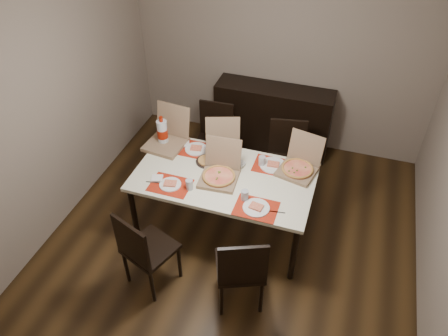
{
  "coord_description": "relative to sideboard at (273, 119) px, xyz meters",
  "views": [
    {
      "loc": [
        0.91,
        -3.02,
        3.61
      ],
      "look_at": [
        -0.14,
        0.15,
        0.85
      ],
      "focal_mm": 35.0,
      "sensor_mm": 36.0,
      "label": 1
    }
  ],
  "objects": [
    {
      "name": "sideboard",
      "position": [
        0.0,
        0.0,
        0.0
      ],
      "size": [
        1.5,
        0.4,
        0.9
      ],
      "primitive_type": "cube",
      "color": "black",
      "rests_on": "ground"
    },
    {
      "name": "dip_bowl",
      "position": [
        -0.05,
        -1.43,
        0.32
      ],
      "size": [
        0.17,
        0.17,
        0.03
      ],
      "primitive_type": "imported",
      "rotation": [
        0.0,
        0.0,
        -0.28
      ],
      "color": "white",
      "rests_on": "dining_table"
    },
    {
      "name": "napkin_loose",
      "position": [
        -0.15,
        -1.73,
        0.31
      ],
      "size": [
        0.15,
        0.14,
        0.02
      ],
      "primitive_type": "cube",
      "rotation": [
        0.0,
        0.0,
        0.33
      ],
      "color": "white",
      "rests_on": "dining_table"
    },
    {
      "name": "ground",
      "position": [
        0.0,
        -1.78,
        -0.46
      ],
      "size": [
        3.8,
        4.0,
        0.02
      ],
      "primitive_type": "cube",
      "color": "#3C2712",
      "rests_on": "ground"
    },
    {
      "name": "pizza_box_left",
      "position": [
        -0.9,
        -1.31,
        0.36
      ],
      "size": [
        0.44,
        0.48,
        0.4
      ],
      "color": "#7E6349",
      "rests_on": "dining_table"
    },
    {
      "name": "setting_near_left",
      "position": [
        -0.56,
        -1.92,
        0.32
      ],
      "size": [
        0.49,
        0.3,
        0.11
      ],
      "color": "#B71F0C",
      "rests_on": "dining_table"
    },
    {
      "name": "pizza_box_extra",
      "position": [
        -0.25,
        -1.31,
        0.36
      ],
      "size": [
        0.48,
        0.5,
        0.37
      ],
      "color": "#7E6349",
      "rests_on": "dining_table"
    },
    {
      "name": "chair_far_right",
      "position": [
        0.35,
        -0.81,
        0.06
      ],
      "size": [
        0.49,
        0.49,
        0.93
      ],
      "color": "black",
      "rests_on": "ground"
    },
    {
      "name": "chair_near_left",
      "position": [
        -0.6,
        -2.57,
        0.06
      ],
      "size": [
        0.54,
        0.54,
        0.93
      ],
      "color": "black",
      "rests_on": "ground"
    },
    {
      "name": "faina_plate",
      "position": [
        -0.37,
        -1.48,
        0.31
      ],
      "size": [
        0.23,
        0.23,
        0.03
      ],
      "color": "black",
      "rests_on": "dining_table"
    },
    {
      "name": "setting_far_left",
      "position": [
        -0.54,
        -1.32,
        0.32
      ],
      "size": [
        0.46,
        0.3,
        0.11
      ],
      "color": "#B71F0C",
      "rests_on": "dining_table"
    },
    {
      "name": "setting_far_right",
      "position": [
        0.27,
        -1.33,
        0.32
      ],
      "size": [
        0.46,
        0.3,
        0.11
      ],
      "color": "#B71F0C",
      "rests_on": "dining_table"
    },
    {
      "name": "soda_bottle",
      "position": [
        -0.94,
        -1.32,
        0.45
      ],
      "size": [
        0.12,
        0.12,
        0.35
      ],
      "color": "silver",
      "rests_on": "dining_table"
    },
    {
      "name": "room_walls",
      "position": [
        0.0,
        -1.35,
        1.28
      ],
      "size": [
        3.84,
        4.02,
        2.62
      ],
      "color": "gray",
      "rests_on": "ground"
    },
    {
      "name": "pizza_box_right",
      "position": [
        0.56,
        -1.31,
        0.36
      ],
      "size": [
        0.44,
        0.47,
        0.36
      ],
      "color": "#7E6349",
      "rests_on": "dining_table"
    },
    {
      "name": "chair_near_right",
      "position": [
        0.31,
        -2.5,
        0.06
      ],
      "size": [
        0.55,
        0.55,
        0.93
      ],
      "color": "black",
      "rests_on": "ground"
    },
    {
      "name": "dining_table",
      "position": [
        -0.14,
        -1.63,
        0.23
      ],
      "size": [
        1.8,
        1.0,
        0.75
      ],
      "color": "#ECE8C7",
      "rests_on": "ground"
    },
    {
      "name": "pizza_box_center",
      "position": [
        -0.17,
        -1.67,
        0.36
      ],
      "size": [
        0.39,
        0.43,
        0.37
      ],
      "color": "#7E6349",
      "rests_on": "dining_table"
    },
    {
      "name": "chair_far_left",
      "position": [
        -0.57,
        -0.71,
        0.06
      ],
      "size": [
        0.44,
        0.44,
        0.93
      ],
      "color": "black",
      "rests_on": "ground"
    },
    {
      "name": "setting_near_right",
      "position": [
        0.26,
        -1.96,
        0.32
      ],
      "size": [
        0.47,
        0.3,
        0.11
      ],
      "color": "#B71F0C",
      "rests_on": "dining_table"
    }
  ]
}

